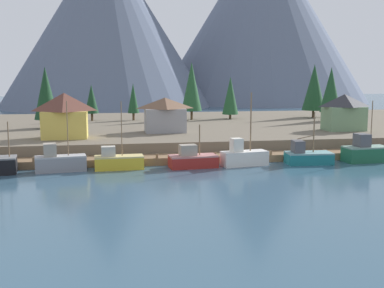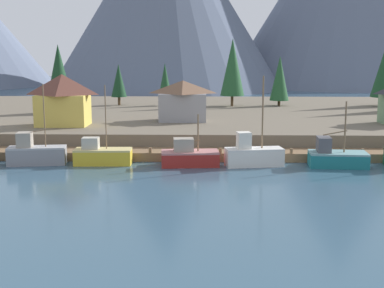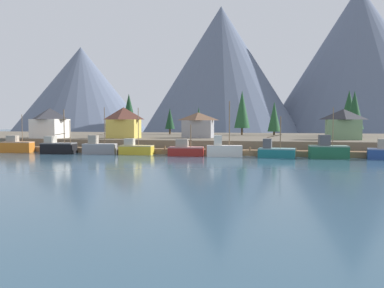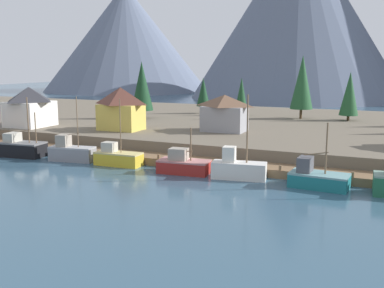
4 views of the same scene
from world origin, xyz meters
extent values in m
cube|color=#335166|center=(0.00, 20.00, -0.50)|extent=(400.00, 400.00, 1.00)
cube|color=brown|center=(0.00, 2.00, 0.50)|extent=(80.00, 4.00, 1.00)
cylinder|color=brown|center=(-36.00, 0.20, 0.80)|extent=(0.36, 0.36, 1.60)
cylinder|color=brown|center=(-28.00, 0.20, 0.80)|extent=(0.36, 0.36, 1.60)
cylinder|color=brown|center=(-20.00, 0.20, 0.80)|extent=(0.36, 0.36, 1.60)
cylinder|color=brown|center=(-12.00, 0.20, 0.80)|extent=(0.36, 0.36, 1.60)
cylinder|color=brown|center=(-4.00, 0.20, 0.80)|extent=(0.36, 0.36, 1.60)
cylinder|color=brown|center=(4.00, 0.20, 0.80)|extent=(0.36, 0.36, 1.60)
cylinder|color=brown|center=(12.00, 0.20, 0.80)|extent=(0.36, 0.36, 1.60)
cylinder|color=brown|center=(20.00, 0.20, 0.80)|extent=(0.36, 0.36, 1.60)
cylinder|color=brown|center=(28.00, 0.20, 0.80)|extent=(0.36, 0.36, 1.60)
cube|color=#665B4C|center=(0.00, 32.00, 1.25)|extent=(400.00, 56.00, 2.50)
cone|color=slate|center=(-95.98, 140.72, 24.90)|extent=(78.75, 78.75, 49.79)
cone|color=slate|center=(-11.36, 126.60, 32.00)|extent=(80.11, 80.11, 64.00)
cone|color=slate|center=(57.84, 150.87, 38.61)|extent=(95.15, 95.15, 77.22)
cube|color=#CC6B1E|center=(-34.43, -1.68, 0.98)|extent=(6.50, 3.12, 1.97)
cube|color=tan|center=(-34.43, -1.68, 2.07)|extent=(6.50, 3.12, 0.20)
cube|color=gray|center=(-35.34, -1.80, 2.80)|extent=(2.18, 1.76, 1.26)
cylinder|color=brown|center=(-33.28, -1.54, 4.91)|extent=(0.12, 0.12, 5.49)
cube|color=black|center=(-24.89, -2.06, 0.94)|extent=(6.55, 3.79, 1.89)
cube|color=slate|center=(-24.89, -2.06, 1.99)|extent=(6.55, 3.79, 0.20)
cube|color=#B2AD9E|center=(-26.58, -2.24, 2.73)|extent=(1.89, 2.38, 1.29)
cylinder|color=brown|center=(-23.74, -1.94, 5.33)|extent=(0.18, 0.18, 6.49)
cylinder|color=brown|center=(-22.56, -1.81, 4.27)|extent=(0.15, 0.15, 4.37)
cylinder|color=brown|center=(-24.57, -2.02, 3.77)|extent=(2.06, 0.34, 0.43)
cube|color=gray|center=(-16.42, -1.69, 0.90)|extent=(6.51, 3.13, 1.80)
cube|color=#9F9FA2|center=(-16.42, -1.69, 1.90)|extent=(6.51, 3.13, 0.20)
cube|color=gray|center=(-17.66, -1.87, 2.81)|extent=(1.80, 1.98, 1.63)
cylinder|color=brown|center=(-15.45, -1.55, 5.45)|extent=(0.12, 0.12, 6.91)
cylinder|color=brown|center=(-16.26, -1.66, 3.74)|extent=(2.03, 0.38, 0.41)
cube|color=gold|center=(-9.09, -1.44, 0.78)|extent=(6.33, 2.64, 1.55)
cube|color=tan|center=(-9.09, -1.44, 1.65)|extent=(6.33, 2.64, 0.20)
cube|color=#B2AD9E|center=(-10.44, -1.49, 2.39)|extent=(1.83, 1.48, 1.27)
cylinder|color=brown|center=(-8.69, -1.43, 5.28)|extent=(0.12, 0.12, 7.05)
cube|color=maroon|center=(0.59, -1.85, 0.71)|extent=(6.48, 3.40, 1.42)
cube|color=#AD6C6A|center=(0.59, -1.85, 1.52)|extent=(6.48, 3.40, 0.20)
cube|color=gray|center=(-0.11, -1.91, 2.33)|extent=(2.32, 1.86, 1.42)
cylinder|color=brown|center=(1.47, -1.77, 3.65)|extent=(0.17, 0.17, 4.05)
cylinder|color=brown|center=(0.54, -1.85, 2.72)|extent=(2.33, 0.32, 0.31)
cube|color=silver|center=(7.62, -1.78, 0.88)|extent=(6.55, 3.29, 1.77)
cube|color=silver|center=(7.62, -1.78, 1.87)|extent=(6.55, 3.29, 0.20)
cube|color=silver|center=(6.46, -1.97, 2.86)|extent=(1.64, 1.71, 1.79)
cylinder|color=brown|center=(8.48, -1.64, 5.89)|extent=(0.18, 0.18, 7.86)
cube|color=#196B70|center=(16.74, -1.93, 0.70)|extent=(6.37, 3.53, 1.41)
cube|color=#679496|center=(16.74, -1.93, 1.51)|extent=(6.37, 3.53, 0.20)
cube|color=#4C4C51|center=(15.16, -1.82, 2.43)|extent=(1.55, 2.22, 1.64)
cylinder|color=brown|center=(17.34, -1.97, 4.37)|extent=(0.18, 0.18, 5.53)
cylinder|color=brown|center=(16.31, -1.90, 3.71)|extent=(2.56, 0.30, 0.64)
cube|color=#1E5B3D|center=(25.29, -1.78, 0.99)|extent=(6.43, 3.27, 1.98)
cube|color=gray|center=(25.29, -1.78, 2.08)|extent=(6.43, 3.27, 0.20)
cube|color=#4C4C51|center=(24.57, -1.83, 3.08)|extent=(1.82, 2.18, 1.80)
cylinder|color=brown|center=(25.94, -1.74, 5.39)|extent=(0.13, 0.13, 6.41)
cube|color=gray|center=(33.84, -1.74, 2.58)|extent=(1.89, 1.70, 1.58)
cube|color=silver|center=(-33.72, 9.07, 4.64)|extent=(6.36, 6.78, 4.29)
pyramid|color=#2D2D33|center=(-33.72, 9.07, 8.04)|extent=(6.68, 7.12, 2.50)
cube|color=#6B8E66|center=(30.08, 14.57, 4.57)|extent=(6.62, 4.40, 4.14)
pyramid|color=#2D2D33|center=(30.08, 14.57, 7.72)|extent=(6.95, 4.62, 2.17)
cube|color=gray|center=(-1.01, 17.08, 4.50)|extent=(6.72, 4.55, 4.01)
pyramid|color=brown|center=(-1.01, 17.08, 7.43)|extent=(7.06, 4.78, 1.83)
cube|color=gold|center=(-16.99, 11.74, 4.60)|extent=(6.69, 4.63, 4.19)
pyramid|color=brown|center=(-16.99, 11.74, 8.06)|extent=(7.03, 4.87, 2.75)
cylinder|color=#4C3823|center=(-14.00, 39.71, 3.30)|extent=(0.50, 0.50, 1.60)
cone|color=#14381E|center=(-14.00, 39.71, 7.14)|extent=(2.89, 2.89, 6.08)
cylinder|color=#4C3823|center=(35.07, 30.49, 3.46)|extent=(0.50, 0.50, 1.92)
cone|color=#194223|center=(35.07, 30.49, 9.06)|extent=(4.34, 4.34, 9.29)
cylinder|color=#4C3823|center=(15.92, 39.52, 3.00)|extent=(0.50, 0.50, 1.01)
cone|color=#1E4C28|center=(15.92, 39.52, 7.61)|extent=(3.56, 3.56, 8.21)
cylinder|color=#4C3823|center=(35.35, 39.59, 3.33)|extent=(0.50, 0.50, 1.67)
cone|color=#194223|center=(35.35, 39.59, 9.34)|extent=(5.20, 5.20, 10.36)
cylinder|color=#4C3823|center=(-5.31, 39.36, 3.28)|extent=(0.50, 0.50, 1.57)
cone|color=#194223|center=(-5.31, 39.36, 7.22)|extent=(2.45, 2.45, 6.30)
cylinder|color=#4C3823|center=(-21.53, 26.57, 3.31)|extent=(0.50, 0.50, 1.63)
cone|color=#14381E|center=(-21.53, 26.57, 8.87)|extent=(4.32, 4.32, 9.47)
cylinder|color=#4C3823|center=(7.15, 38.66, 3.48)|extent=(0.50, 0.50, 1.95)
cone|color=#1E4C28|center=(7.15, 38.66, 9.64)|extent=(4.39, 4.39, 10.38)
camera|label=1|loc=(-9.90, -63.59, 12.19)|focal=45.02mm
camera|label=2|loc=(2.31, -58.27, 12.28)|focal=49.05mm
camera|label=3|loc=(16.80, -70.91, 6.18)|focal=36.59mm
camera|label=4|loc=(23.35, -51.05, 13.35)|focal=42.49mm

